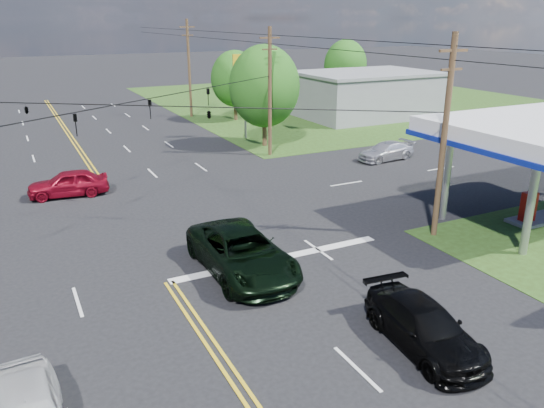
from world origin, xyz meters
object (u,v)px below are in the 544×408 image
pole_se (444,136)px  suv_black (424,326)px  pole_right_far (189,67)px  pickup_dkgreen (242,252)px  retail_ne (366,95)px  tree_right_b (235,79)px  tree_right_a (264,86)px  pole_ne (270,91)px  tree_far_r (345,65)px

pole_se → suv_black: bearing=-134.8°
pole_right_far → pickup_dkgreen: 38.08m
retail_ne → tree_right_b: 14.22m
tree_right_a → suv_black: 29.34m
pole_se → pickup_dkgreen: 10.79m
pickup_dkgreen → tree_right_a: bearing=61.8°
pole_right_far → pickup_dkgreen: pole_right_far is taller
pole_se → pole_right_far: (0.00, 37.00, 0.25)m
retail_ne → tree_right_a: tree_right_a is taller
pole_se → suv_black: (-6.91, -6.95, -4.19)m
tree_right_a → tree_right_b: bearing=78.2°
pole_se → pole_ne: bearing=90.0°
pole_se → tree_right_b: pole_se is taller
retail_ne → tree_far_r: 11.02m
pole_right_far → tree_right_b: bearing=-48.8°
tree_far_r → pole_right_far: bearing=-174.6°
tree_right_b → pickup_dkgreen: 35.35m
pole_right_far → pickup_dkgreen: bearing=-105.3°
tree_right_b → pole_ne: bearing=-103.1°
tree_right_a → pickup_dkgreen: 23.60m
pole_right_far → tree_far_r: pole_right_far is taller
retail_ne → tree_right_b: size_ratio=1.98×
pole_right_far → tree_right_a: bearing=-86.4°
pole_right_far → pickup_dkgreen: (-10.00, -36.50, -4.26)m
pole_ne → tree_far_r: size_ratio=1.25×
retail_ne → pickup_dkgreen: 39.28m
suv_black → pickup_dkgreen: bearing=118.3°
retail_ne → pole_right_far: size_ratio=1.40×
tree_far_r → pole_ne: bearing=-135.0°
retail_ne → tree_right_a: (-16.00, -8.00, 2.67)m
pole_ne → pickup_dkgreen: 20.55m
pickup_dkgreen → suv_black: size_ratio=1.31×
tree_right_b → tree_far_r: (17.50, 6.00, 0.33)m
tree_right_a → tree_far_r: (20.00, 18.00, -0.33)m
pole_right_far → retail_ne: bearing=-25.2°
pole_ne → suv_black: bearing=-105.5°
pole_se → tree_far_r: bearing=61.7°
pole_se → pickup_dkgreen: (-10.00, 0.50, -4.01)m
pickup_dkgreen → suv_black: bearing=-67.5°
tree_right_a → tree_right_b: size_ratio=1.15×
pole_se → pole_right_far: size_ratio=0.95×
tree_far_r → suv_black: bearing=-121.3°
tree_far_r → suv_black: (-27.91, -45.95, -3.82)m
retail_ne → tree_far_r: tree_far_r is taller
tree_right_b → suv_black: tree_right_b is taller
suv_black → pole_right_far: bearing=86.8°
pole_ne → tree_right_a: (1.00, 3.00, -0.05)m
pole_se → tree_right_a: (1.00, 21.00, -0.05)m
pole_ne → tree_far_r: bearing=45.0°
pole_se → pole_ne: same height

